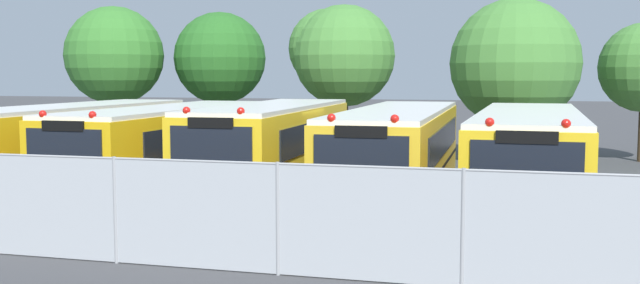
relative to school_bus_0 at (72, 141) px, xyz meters
name	(u,v)px	position (x,y,z in m)	size (l,w,h in m)	color
ground_plane	(277,196)	(6.87, -0.20, -1.41)	(160.00, 160.00, 0.00)	#424244
school_bus_0	(72,141)	(0.00, 0.00, 0.00)	(2.79, 10.91, 2.68)	yellow
school_bus_1	(170,144)	(3.45, -0.12, -0.01)	(2.74, 10.64, 2.67)	yellow
school_bus_2	(273,146)	(6.80, -0.28, 0.05)	(2.65, 9.69, 2.79)	yellow
school_bus_3	(399,151)	(10.45, -0.40, 0.02)	(2.55, 10.98, 2.72)	yellow
school_bus_4	(529,155)	(13.88, -0.43, 0.00)	(2.89, 11.31, 2.69)	yellow
tree_0	(117,57)	(-3.50, 8.78, 2.87)	(4.30, 4.30, 6.49)	#4C3823
tree_1	(219,56)	(0.60, 10.60, 2.94)	(4.11, 4.11, 6.29)	#4C3823
tree_2	(339,54)	(6.48, 9.15, 2.95)	(4.47, 4.16, 6.35)	#4C3823
tree_3	(512,64)	(13.35, 9.52, 2.48)	(5.07, 5.07, 6.48)	#4C3823
chainlink_fence	(115,208)	(6.35, -8.17, -0.37)	(19.14, 0.07, 2.01)	#9EA0A3
traffic_cone	(335,245)	(10.21, -6.78, -1.16)	(0.39, 0.39, 0.52)	#EA5914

